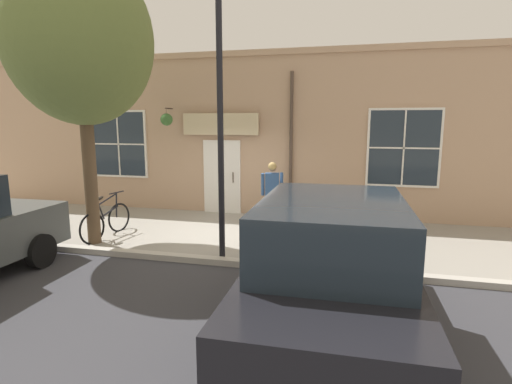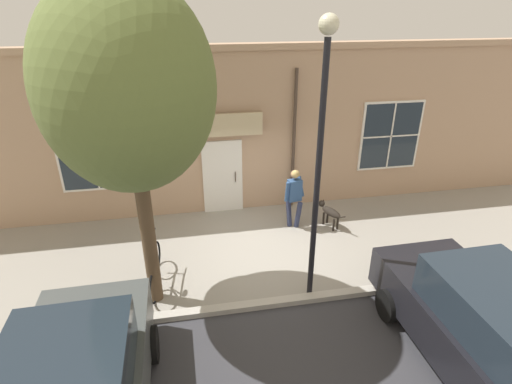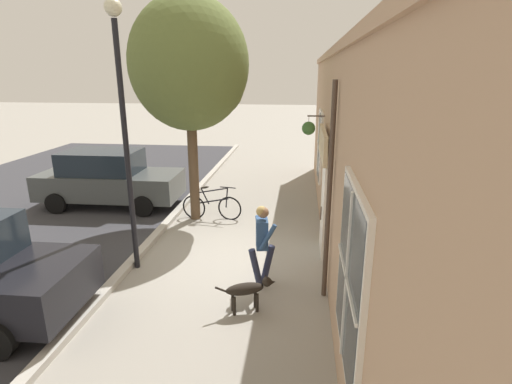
{
  "view_description": "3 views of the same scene",
  "coord_description": "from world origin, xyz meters",
  "px_view_note": "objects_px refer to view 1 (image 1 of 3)",
  "views": [
    {
      "loc": [
        8.69,
        3.03,
        2.59
      ],
      "look_at": [
        -0.68,
        0.76,
        0.91
      ],
      "focal_mm": 28.0,
      "sensor_mm": 36.0,
      "label": 1
    },
    {
      "loc": [
        8.02,
        -1.55,
        5.48
      ],
      "look_at": [
        -1.17,
        0.16,
        0.98
      ],
      "focal_mm": 28.0,
      "sensor_mm": 36.0,
      "label": 2
    },
    {
      "loc": [
        -1.6,
        8.17,
        4.04
      ],
      "look_at": [
        -0.55,
        -1.11,
        1.23
      ],
      "focal_mm": 28.0,
      "sensor_mm": 36.0,
      "label": 3
    }
  ],
  "objects_px": {
    "street_tree_by_curb": "(81,44)",
    "leaning_bicycle": "(106,221)",
    "pedestrian_walking": "(272,188)",
    "dog_on_leash": "(309,213)",
    "parked_car_mid_block": "(331,269)",
    "street_lamp": "(220,74)"
  },
  "relations": [
    {
      "from": "leaning_bicycle",
      "to": "parked_car_mid_block",
      "type": "height_order",
      "value": "parked_car_mid_block"
    },
    {
      "from": "street_tree_by_curb",
      "to": "parked_car_mid_block",
      "type": "height_order",
      "value": "street_tree_by_curb"
    },
    {
      "from": "dog_on_leash",
      "to": "parked_car_mid_block",
      "type": "xyz_separation_m",
      "value": [
        4.89,
        0.77,
        0.45
      ]
    },
    {
      "from": "street_tree_by_curb",
      "to": "leaning_bicycle",
      "type": "distance_m",
      "value": 3.8
    },
    {
      "from": "leaning_bicycle",
      "to": "parked_car_mid_block",
      "type": "bearing_deg",
      "value": 58.13
    },
    {
      "from": "pedestrian_walking",
      "to": "street_tree_by_curb",
      "type": "bearing_deg",
      "value": -58.35
    },
    {
      "from": "leaning_bicycle",
      "to": "parked_car_mid_block",
      "type": "relative_size",
      "value": 0.4
    },
    {
      "from": "pedestrian_walking",
      "to": "street_tree_by_curb",
      "type": "distance_m",
      "value": 5.25
    },
    {
      "from": "pedestrian_walking",
      "to": "parked_car_mid_block",
      "type": "distance_m",
      "value": 5.33
    },
    {
      "from": "pedestrian_walking",
      "to": "street_lamp",
      "type": "relative_size",
      "value": 0.31
    },
    {
      "from": "street_tree_by_curb",
      "to": "pedestrian_walking",
      "type": "bearing_deg",
      "value": 121.65
    },
    {
      "from": "dog_on_leash",
      "to": "parked_car_mid_block",
      "type": "relative_size",
      "value": 0.24
    },
    {
      "from": "parked_car_mid_block",
      "to": "dog_on_leash",
      "type": "bearing_deg",
      "value": -171.09
    },
    {
      "from": "dog_on_leash",
      "to": "leaning_bicycle",
      "type": "relative_size",
      "value": 0.59
    },
    {
      "from": "street_tree_by_curb",
      "to": "street_lamp",
      "type": "relative_size",
      "value": 1.12
    },
    {
      "from": "street_tree_by_curb",
      "to": "parked_car_mid_block",
      "type": "relative_size",
      "value": 1.38
    },
    {
      "from": "dog_on_leash",
      "to": "parked_car_mid_block",
      "type": "bearing_deg",
      "value": 8.91
    },
    {
      "from": "street_tree_by_curb",
      "to": "leaning_bicycle",
      "type": "bearing_deg",
      "value": 174.19
    },
    {
      "from": "street_tree_by_curb",
      "to": "dog_on_leash",
      "type": "bearing_deg",
      "value": 114.36
    },
    {
      "from": "dog_on_leash",
      "to": "street_tree_by_curb",
      "type": "distance_m",
      "value": 6.2
    },
    {
      "from": "dog_on_leash",
      "to": "street_lamp",
      "type": "xyz_separation_m",
      "value": [
        2.6,
        -1.36,
        3.0
      ]
    },
    {
      "from": "pedestrian_walking",
      "to": "parked_car_mid_block",
      "type": "height_order",
      "value": "parked_car_mid_block"
    }
  ]
}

